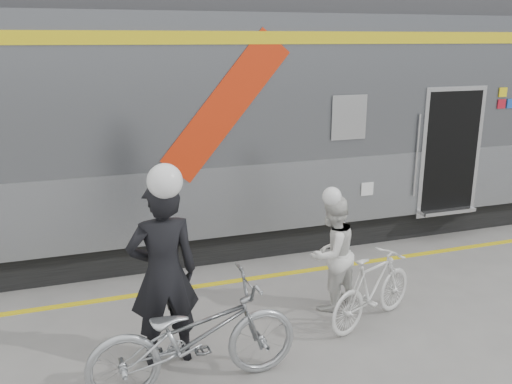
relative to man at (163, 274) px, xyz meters
name	(u,v)px	position (x,y,z in m)	size (l,w,h in m)	color
ground	(360,346)	(2.16, -0.45, -1.03)	(90.00, 90.00, 0.00)	slate
train	(299,118)	(3.14, 3.74, 1.02)	(24.00, 3.17, 4.10)	black
safety_strip	(290,273)	(2.16, 1.70, -1.03)	(24.00, 0.12, 0.01)	yellow
man	(163,274)	(0.00, 0.00, 0.00)	(0.75, 0.49, 2.06)	black
bicycle_left	(195,336)	(0.20, -0.55, -0.46)	(0.75, 2.16, 1.14)	#999DA1
woman	(332,253)	(2.26, 0.55, -0.27)	(0.74, 0.57, 1.52)	silver
bicycle_right	(373,289)	(2.56, 0.00, -0.57)	(0.43, 1.53, 0.92)	silver
helmet_man	(158,163)	(0.00, 0.00, 1.21)	(0.36, 0.36, 0.36)	white
helmet_woman	(334,188)	(2.26, 0.55, 0.61)	(0.24, 0.24, 0.24)	white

